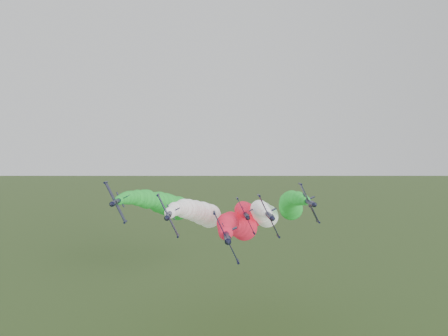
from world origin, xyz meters
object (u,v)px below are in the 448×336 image
at_px(jet_inner_left, 199,213).
at_px(jet_outer_right, 290,205).
at_px(jet_inner_right, 263,213).
at_px(jet_lead, 237,225).
at_px(jet_trail, 248,213).
at_px(jet_outer_left, 165,204).

bearing_deg(jet_inner_left, jet_outer_right, 12.31).
bearing_deg(jet_inner_right, jet_lead, -123.57).
distance_m(jet_inner_left, jet_trail, 20.90).
xyz_separation_m(jet_lead, jet_outer_right, (17.41, 19.32, 2.93)).
bearing_deg(jet_lead, jet_inner_right, 56.43).
bearing_deg(jet_inner_left, jet_lead, -52.95).
xyz_separation_m(jet_inner_right, jet_trail, (-2.89, 14.59, -2.11)).
relative_size(jet_inner_left, jet_outer_left, 1.00).
bearing_deg(jet_trail, jet_inner_left, -138.27).
relative_size(jet_inner_right, jet_outer_right, 1.00).
height_order(jet_inner_right, jet_trail, jet_inner_right).
bearing_deg(jet_outer_right, jet_inner_right, -143.35).
bearing_deg(jet_inner_left, jet_outer_left, 159.56).
relative_size(jet_inner_right, jet_outer_left, 1.00).
bearing_deg(jet_outer_right, jet_inner_left, -167.69).
bearing_deg(jet_outer_right, jet_outer_left, -176.65).
distance_m(jet_lead, jet_inner_left, 16.76).
xyz_separation_m(jet_lead, jet_inner_right, (8.34, 12.57, 1.41)).
distance_m(jet_inner_right, jet_outer_left, 29.00).
height_order(jet_inner_right, jet_outer_left, jet_outer_left).
relative_size(jet_inner_left, jet_trail, 1.00).
height_order(jet_lead, jet_outer_right, jet_outer_right).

